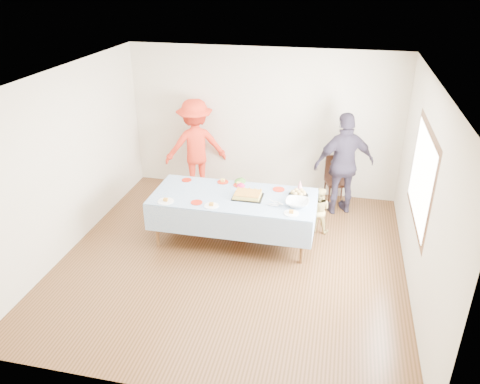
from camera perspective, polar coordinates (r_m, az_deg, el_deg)
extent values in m
plane|color=#452D13|center=(7.07, -0.92, -8.13)|extent=(5.00, 5.00, 0.00)
cube|color=beige|center=(8.71, 2.85, 8.48)|extent=(5.00, 0.04, 2.70)
cube|color=beige|center=(4.35, -8.82, -11.40)|extent=(5.00, 0.04, 2.70)
cube|color=beige|center=(7.36, -20.33, 3.50)|extent=(0.04, 5.00, 2.70)
cube|color=beige|center=(6.36, 21.47, -0.23)|extent=(0.04, 5.00, 2.70)
cube|color=white|center=(5.99, -1.11, 13.77)|extent=(5.00, 5.00, 0.04)
cube|color=#472B16|center=(6.48, 21.21, 1.75)|extent=(0.03, 1.75, 1.35)
cylinder|color=brown|center=(7.31, -10.12, -3.96)|extent=(0.06, 0.06, 0.73)
cylinder|color=brown|center=(6.84, 7.64, -6.02)|extent=(0.06, 0.06, 0.73)
cylinder|color=brown|center=(8.00, -7.91, -1.04)|extent=(0.06, 0.06, 0.73)
cylinder|color=brown|center=(7.57, 8.26, -2.71)|extent=(0.06, 0.06, 0.73)
cube|color=brown|center=(7.16, -0.78, -0.69)|extent=(2.40, 1.00, 0.04)
cube|color=silver|center=(7.15, -0.78, -0.51)|extent=(2.50, 1.10, 0.01)
cube|color=black|center=(7.11, 0.95, -0.59)|extent=(0.45, 0.35, 0.01)
cube|color=#EBD259|center=(7.09, 0.95, -0.34)|extent=(0.38, 0.29, 0.06)
cube|color=#A26525|center=(7.07, 0.95, -0.10)|extent=(0.38, 0.29, 0.01)
cylinder|color=black|center=(7.21, 7.11, -0.39)|extent=(0.31, 0.31, 0.02)
sphere|color=tan|center=(7.18, 7.77, -0.13)|extent=(0.08, 0.08, 0.08)
sphere|color=tan|center=(7.25, 7.51, 0.15)|extent=(0.08, 0.08, 0.08)
sphere|color=tan|center=(7.25, 6.87, 0.21)|extent=(0.08, 0.08, 0.08)
sphere|color=tan|center=(7.19, 6.49, 0.00)|extent=(0.08, 0.08, 0.08)
sphere|color=tan|center=(7.13, 6.75, -0.28)|extent=(0.08, 0.08, 0.08)
sphere|color=tan|center=(7.12, 7.39, -0.34)|extent=(0.08, 0.08, 0.08)
sphere|color=tan|center=(7.19, 7.13, -0.06)|extent=(0.08, 0.08, 0.08)
imported|color=silver|center=(6.90, 6.99, -1.32)|extent=(0.35, 0.35, 0.09)
cone|color=silver|center=(7.38, 7.32, 0.88)|extent=(0.10, 0.10, 0.16)
cylinder|color=red|center=(7.71, -6.53, 1.47)|extent=(0.16, 0.16, 0.01)
cylinder|color=red|center=(7.60, -2.11, 1.24)|extent=(0.18, 0.18, 0.01)
cylinder|color=red|center=(7.48, -0.18, 0.85)|extent=(0.17, 0.17, 0.01)
cylinder|color=red|center=(7.37, 4.73, 0.32)|extent=(0.19, 0.19, 0.01)
cylinder|color=red|center=(6.97, -5.31, -1.28)|extent=(0.18, 0.18, 0.01)
cylinder|color=white|center=(7.06, -9.04, -1.13)|extent=(0.24, 0.24, 0.01)
cylinder|color=white|center=(6.86, -3.51, -1.69)|extent=(0.21, 0.21, 0.01)
cylinder|color=white|center=(6.68, 6.27, -2.60)|extent=(0.22, 0.22, 0.01)
cylinder|color=black|center=(8.56, 10.79, -0.63)|extent=(0.03, 0.03, 0.39)
cylinder|color=black|center=(8.65, 12.87, -0.56)|extent=(0.03, 0.03, 0.39)
cylinder|color=black|center=(8.84, 10.29, 0.31)|extent=(0.03, 0.03, 0.39)
cylinder|color=black|center=(8.93, 12.31, 0.37)|extent=(0.03, 0.03, 0.39)
cube|color=black|center=(8.66, 11.69, 1.14)|extent=(0.47, 0.47, 0.05)
cube|color=black|center=(8.71, 11.54, 3.06)|extent=(0.37, 0.14, 0.45)
imported|color=#D51A55|center=(7.62, 0.09, -1.73)|extent=(0.33, 0.23, 0.84)
imported|color=#407828|center=(7.75, 0.01, -1.20)|extent=(0.45, 0.32, 0.84)
imported|color=tan|center=(7.67, 9.55, -2.17)|extent=(0.39, 0.32, 0.78)
imported|color=red|center=(8.86, -5.43, 5.60)|extent=(1.33, 1.08, 1.79)
imported|color=#332C3C|center=(8.17, 12.56, 3.33)|extent=(1.14, 0.81, 1.80)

